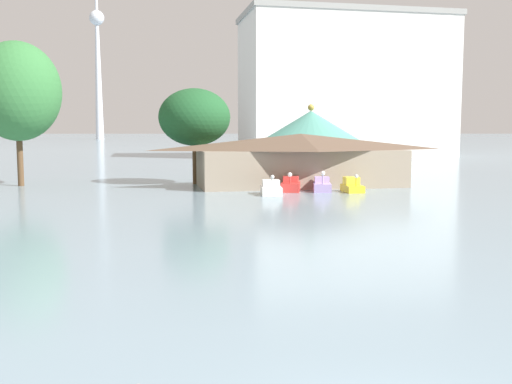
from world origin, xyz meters
The scene contains 10 objects.
pedal_boat_white centered at (6.44, 37.64, 0.47)m, with size 2.02×3.06×1.69m.
pedal_boat_red centered at (8.65, 39.87, 0.53)m, with size 2.32×3.11×1.69m.
pedal_boat_lavender centered at (11.27, 39.36, 0.50)m, with size 2.10×3.04×1.80m.
pedal_boat_yellow centered at (13.60, 38.35, 0.49)m, with size 1.58×2.76×1.56m.
boathouse centered at (10.72, 44.12, 2.55)m, with size 20.17×8.13×4.86m.
green_roof_pavilion centered at (14.31, 52.88, 4.19)m, with size 12.16×12.16×7.97m.
shoreline_tree_tall_left centered at (-14.84, 49.57, 8.74)m, with size 7.89×7.89×13.31m.
shoreline_tree_mid centered at (1.33, 48.37, 6.42)m, with size 6.88×6.88×9.17m.
background_building_block centered at (35.69, 101.27, 13.69)m, with size 39.78×19.08×27.33m.
distant_broadcast_tower centered at (-25.64, 349.69, 62.23)m, with size 8.49×8.49×143.12m.
Camera 1 is at (-4.10, -8.18, 5.14)m, focal length 41.07 mm.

